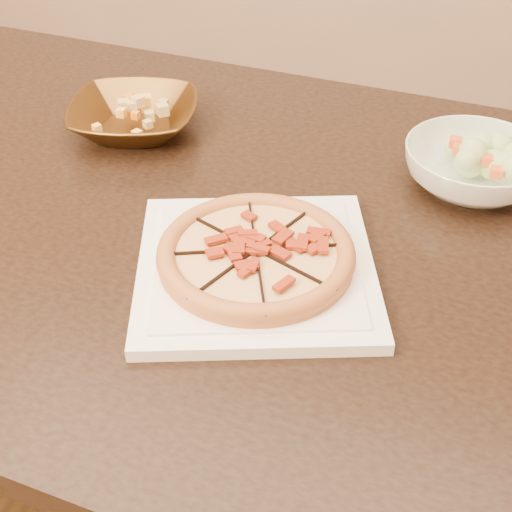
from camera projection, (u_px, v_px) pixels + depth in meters
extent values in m
cube|color=#2F2213|center=(139.00, 489.00, 1.55)|extent=(4.00, 4.00, 0.02)
cube|color=black|center=(218.00, 222.00, 1.07)|extent=(1.62, 1.12, 0.04)
cylinder|color=black|center=(15.00, 204.00, 1.77)|extent=(0.07, 0.07, 0.71)
cube|color=white|center=(256.00, 268.00, 0.94)|extent=(0.39, 0.39, 0.02)
cube|color=white|center=(256.00, 262.00, 0.93)|extent=(0.33, 0.33, 0.00)
cylinder|color=#BC704A|center=(256.00, 257.00, 0.92)|extent=(0.25, 0.25, 0.01)
torus|color=#BC704A|center=(256.00, 252.00, 0.92)|extent=(0.26, 0.26, 0.03)
cylinder|color=beige|center=(256.00, 253.00, 0.92)|extent=(0.21, 0.21, 0.01)
cube|color=black|center=(256.00, 250.00, 0.92)|extent=(0.10, 0.23, 0.01)
cube|color=black|center=(256.00, 250.00, 0.92)|extent=(0.10, 0.24, 0.01)
cube|color=black|center=(256.00, 250.00, 0.92)|extent=(0.23, 0.10, 0.01)
cube|color=black|center=(256.00, 250.00, 0.92)|extent=(0.24, 0.10, 0.01)
cube|color=#A73510|center=(267.00, 254.00, 0.90)|extent=(0.03, 0.02, 0.00)
cube|color=#A73510|center=(286.00, 258.00, 0.90)|extent=(0.03, 0.02, 0.00)
cube|color=#A73510|center=(306.00, 257.00, 0.90)|extent=(0.02, 0.01, 0.00)
cube|color=#A73510|center=(276.00, 249.00, 0.91)|extent=(0.03, 0.02, 0.00)
cube|color=#A73510|center=(294.00, 245.00, 0.92)|extent=(0.03, 0.02, 0.00)
cube|color=#A73510|center=(308.00, 236.00, 0.93)|extent=(0.03, 0.03, 0.00)
cube|color=#A73510|center=(277.00, 240.00, 0.93)|extent=(0.03, 0.03, 0.00)
cube|color=#A73510|center=(286.00, 230.00, 0.94)|extent=(0.02, 0.03, 0.00)
cube|color=#A73510|center=(289.00, 218.00, 0.97)|extent=(0.02, 0.03, 0.00)
cube|color=#A73510|center=(267.00, 231.00, 0.94)|extent=(0.02, 0.03, 0.00)
cube|color=#A73510|center=(264.00, 220.00, 0.96)|extent=(0.02, 0.03, 0.00)
cube|color=#A73510|center=(255.00, 237.00, 0.93)|extent=(0.02, 0.03, 0.00)
cube|color=#A73510|center=(247.00, 227.00, 0.95)|extent=(0.02, 0.03, 0.00)
cube|color=#A73510|center=(233.00, 219.00, 0.96)|extent=(0.03, 0.03, 0.00)
cube|color=#A73510|center=(242.00, 237.00, 0.93)|extent=(0.03, 0.03, 0.00)
cube|color=#A73510|center=(225.00, 232.00, 0.94)|extent=(0.03, 0.02, 0.00)
cube|color=#A73510|center=(204.00, 231.00, 0.94)|extent=(0.03, 0.02, 0.00)
cube|color=#A73510|center=(228.00, 243.00, 0.92)|extent=(0.02, 0.01, 0.00)
cube|color=#A73510|center=(209.00, 246.00, 0.92)|extent=(0.03, 0.02, 0.00)
cube|color=#A73510|center=(240.00, 249.00, 0.91)|extent=(0.03, 0.02, 0.00)
cube|color=#A73510|center=(223.00, 255.00, 0.90)|extent=(0.03, 0.03, 0.00)
cube|color=#A73510|center=(210.00, 266.00, 0.89)|extent=(0.03, 0.03, 0.00)
cube|color=#A73510|center=(240.00, 257.00, 0.90)|extent=(0.02, 0.03, 0.00)
cube|color=#A73510|center=(233.00, 269.00, 0.88)|extent=(0.02, 0.03, 0.00)
cube|color=#A73510|center=(233.00, 283.00, 0.86)|extent=(0.02, 0.03, 0.00)
cube|color=#A73510|center=(251.00, 265.00, 0.89)|extent=(0.02, 0.03, 0.00)
cube|color=#A73510|center=(258.00, 277.00, 0.87)|extent=(0.02, 0.03, 0.00)
cube|color=#A73510|center=(273.00, 289.00, 0.85)|extent=(0.02, 0.03, 0.00)
cube|color=#A73510|center=(271.00, 267.00, 0.88)|extent=(0.03, 0.03, 0.00)
cube|color=#A73510|center=(289.00, 274.00, 0.87)|extent=(0.03, 0.03, 0.00)
imported|color=brown|center=(134.00, 117.00, 1.23)|extent=(0.27, 0.27, 0.05)
cube|color=tan|center=(132.00, 95.00, 1.20)|extent=(0.03, 0.03, 0.03)
cube|color=orange|center=(140.00, 95.00, 1.20)|extent=(0.03, 0.03, 0.03)
cube|color=#FFBD47|center=(148.00, 91.00, 1.21)|extent=(0.03, 0.03, 0.03)
cube|color=tan|center=(151.00, 86.00, 1.23)|extent=(0.03, 0.03, 0.03)
cube|color=orange|center=(134.00, 93.00, 1.21)|extent=(0.03, 0.03, 0.03)
cube|color=#FFBD47|center=(132.00, 89.00, 1.22)|extent=(0.03, 0.03, 0.03)
cube|color=tan|center=(124.00, 87.00, 1.23)|extent=(0.03, 0.03, 0.03)
cube|color=orange|center=(131.00, 95.00, 1.20)|extent=(0.03, 0.03, 0.03)
cube|color=#FFBD47|center=(123.00, 94.00, 1.21)|extent=(0.03, 0.03, 0.03)
cube|color=tan|center=(113.00, 96.00, 1.20)|extent=(0.03, 0.03, 0.03)
cube|color=orange|center=(106.00, 101.00, 1.19)|extent=(0.03, 0.03, 0.03)
cube|color=#FFBD47|center=(127.00, 97.00, 1.20)|extent=(0.03, 0.03, 0.03)
cube|color=tan|center=(125.00, 101.00, 1.18)|extent=(0.03, 0.03, 0.03)
cube|color=orange|center=(131.00, 106.00, 1.17)|extent=(0.03, 0.03, 0.03)
cube|color=#FFBD47|center=(132.00, 96.00, 1.20)|extent=(0.03, 0.03, 0.03)
cube|color=tan|center=(139.00, 98.00, 1.19)|extent=(0.03, 0.03, 0.03)
imported|color=white|center=(474.00, 168.00, 1.09)|extent=(0.22, 0.22, 0.07)
sphere|color=#C1DC96|center=(481.00, 138.00, 1.05)|extent=(0.04, 0.04, 0.04)
sphere|color=#C1DC96|center=(493.00, 136.00, 1.06)|extent=(0.04, 0.04, 0.04)
sphere|color=#C1DC96|center=(496.00, 129.00, 1.08)|extent=(0.04, 0.04, 0.04)
sphere|color=#C1DC96|center=(481.00, 134.00, 1.06)|extent=(0.04, 0.04, 0.04)
sphere|color=#C1DC96|center=(471.00, 128.00, 1.08)|extent=(0.04, 0.04, 0.04)
sphere|color=#C1DC96|center=(479.00, 137.00, 1.05)|extent=(0.04, 0.04, 0.04)
sphere|color=#C1DC96|center=(465.00, 136.00, 1.06)|extent=(0.04, 0.04, 0.04)
sphere|color=#C1DC96|center=(454.00, 141.00, 1.05)|extent=(0.04, 0.04, 0.04)
sphere|color=#C1DC96|center=(475.00, 141.00, 1.05)|extent=(0.04, 0.04, 0.04)
sphere|color=#C1DC96|center=(479.00, 149.00, 1.03)|extent=(0.04, 0.04, 0.04)
sphere|color=#C1DC96|center=(482.00, 139.00, 1.05)|extent=(0.04, 0.04, 0.04)
sphere|color=#C1DC96|center=(496.00, 144.00, 1.04)|extent=(0.04, 0.04, 0.04)
cube|color=#E55B23|center=(497.00, 139.00, 1.07)|extent=(0.02, 0.02, 0.01)
cube|color=#E55B23|center=(466.00, 133.00, 1.08)|extent=(0.02, 0.02, 0.01)
cube|color=#E55B23|center=(461.00, 148.00, 1.05)|extent=(0.02, 0.02, 0.01)
cube|color=#E55B23|center=(494.00, 153.00, 1.04)|extent=(0.02, 0.02, 0.01)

